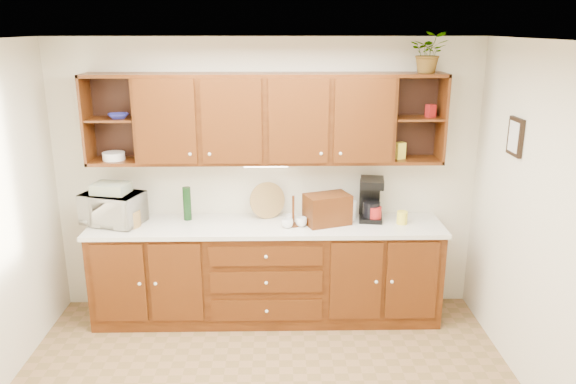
{
  "coord_description": "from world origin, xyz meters",
  "views": [
    {
      "loc": [
        0.11,
        -3.42,
        2.69
      ],
      "look_at": [
        0.19,
        1.15,
        1.33
      ],
      "focal_mm": 35.0,
      "sensor_mm": 36.0,
      "label": 1
    }
  ],
  "objects_px": {
    "microwave": "(113,208)",
    "potted_plant": "(429,53)",
    "bread_box": "(327,209)",
    "coffee_maker": "(371,199)"
  },
  "relations": [
    {
      "from": "microwave",
      "to": "coffee_maker",
      "type": "bearing_deg",
      "value": 20.21
    },
    {
      "from": "microwave",
      "to": "potted_plant",
      "type": "bearing_deg",
      "value": 19.46
    },
    {
      "from": "coffee_maker",
      "to": "potted_plant",
      "type": "bearing_deg",
      "value": 6.23
    },
    {
      "from": "potted_plant",
      "to": "coffee_maker",
      "type": "bearing_deg",
      "value": 177.23
    },
    {
      "from": "bread_box",
      "to": "potted_plant",
      "type": "distance_m",
      "value": 1.64
    },
    {
      "from": "bread_box",
      "to": "potted_plant",
      "type": "relative_size",
      "value": 1.13
    },
    {
      "from": "microwave",
      "to": "coffee_maker",
      "type": "height_order",
      "value": "coffee_maker"
    },
    {
      "from": "microwave",
      "to": "potted_plant",
      "type": "xyz_separation_m",
      "value": [
        2.83,
        0.06,
        1.38
      ]
    },
    {
      "from": "potted_plant",
      "to": "bread_box",
      "type": "bearing_deg",
      "value": -173.11
    },
    {
      "from": "microwave",
      "to": "potted_plant",
      "type": "relative_size",
      "value": 1.49
    }
  ]
}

